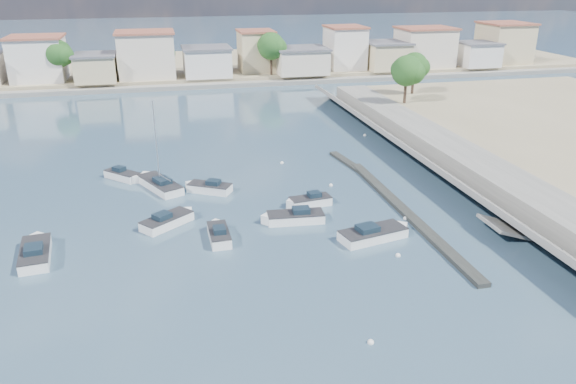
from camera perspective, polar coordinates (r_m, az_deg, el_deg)
The scene contains 17 objects.
ground at distance 76.09m, azimuth -2.45°, elevation 6.27°, with size 400.00×400.00×0.00m, color #2C4159.
seawall_walkway at distance 58.59m, azimuth 20.93°, elevation 0.97°, with size 5.00×90.00×1.80m, color slate.
breakwater at distance 53.15m, azimuth 10.53°, elevation -0.83°, with size 2.00×31.02×0.35m.
far_shore_land at distance 126.35m, azimuth -7.03°, elevation 12.64°, with size 160.00×40.00×1.40m, color gray.
far_shore_quay at distance 105.86m, azimuth -5.68°, elevation 10.80°, with size 160.00×2.50×0.80m, color slate.
far_town at distance 112.73m, azimuth -0.64°, elevation 13.90°, with size 113.01×12.80×8.35m.
shore_trees at distance 103.53m, azimuth -0.87°, elevation 13.92°, with size 74.56×38.32×7.92m.
motorboat_a at distance 45.54m, azimuth -7.05°, elevation -4.28°, with size 1.61×4.41×1.48m.
motorboat_b at distance 48.65m, azimuth -11.97°, elevation -2.85°, with size 4.69×4.25×1.48m.
motorboat_c at distance 48.09m, azimuth 0.46°, elevation -2.64°, with size 5.46×2.25×1.48m.
motorboat_d at distance 51.38m, azimuth 2.06°, elevation -1.02°, with size 4.31×2.03×1.48m.
motorboat_e at distance 46.50m, azimuth -24.26°, elevation -5.61°, with size 2.65×5.93×1.48m.
motorboat_f at distance 55.17m, azimuth -8.17°, elevation 0.40°, with size 4.49×3.56×1.48m.
motorboat_g at distance 60.25m, azimuth -16.34°, elevation 1.58°, with size 3.84×3.87×1.48m.
motorboat_h at distance 45.81m, azimuth 8.92°, elevation -4.22°, with size 6.22×3.31×1.48m.
sailboat at distance 57.02m, azimuth -13.00°, elevation 0.81°, with size 4.54×6.62×9.00m.
mooring_buoys at distance 52.97m, azimuth 6.69°, elevation -0.82°, with size 15.44×41.74×0.40m.
Camera 1 is at (-13.55, -32.10, 20.18)m, focal length 35.00 mm.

